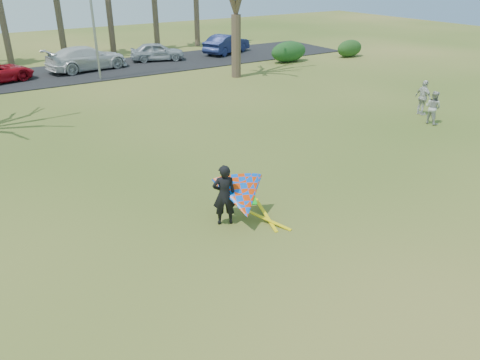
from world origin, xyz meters
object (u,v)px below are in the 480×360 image
car_4 (157,51)px  pedestrian_b (423,98)px  pedestrian_a (433,107)px  streetlight (94,8)px  car_3 (87,58)px  kite_flyer (240,197)px  car_5 (227,44)px

car_4 → pedestrian_b: size_ratio=2.33×
pedestrian_a → pedestrian_b: bearing=-39.5°
streetlight → car_3: (0.05, 3.39, -3.58)m
streetlight → kite_flyer: size_ratio=3.35×
pedestrian_a → car_3: bearing=21.2°
car_4 → car_3: bearing=112.8°
pedestrian_b → pedestrian_a: bearing=154.8°
streetlight → car_5: streetlight is taller
kite_flyer → car_4: bearing=71.6°
pedestrian_b → kite_flyer: 14.21m
pedestrian_a → kite_flyer: bearing=98.3°
pedestrian_b → streetlight: bearing=43.6°
streetlight → pedestrian_a: (10.25, -17.54, -3.68)m
pedestrian_b → kite_flyer: bearing=116.6°
car_3 → car_5: car_3 is taller
car_4 → car_5: car_5 is taller
pedestrian_b → car_4: bearing=24.5°
kite_flyer → car_5: bearing=59.5°
car_5 → pedestrian_a: car_5 is taller
car_3 → kite_flyer: bearing=164.8°
car_5 → pedestrian_a: size_ratio=2.98×
pedestrian_b → kite_flyer: size_ratio=0.73×
car_5 → car_3: bearing=67.7°
car_3 → pedestrian_b: pedestrian_b is taller
streetlight → pedestrian_a: bearing=-59.7°
car_5 → pedestrian_b: bearing=153.5°
streetlight → pedestrian_a: streetlight is taller
streetlight → car_3: 4.94m
car_3 → pedestrian_a: bearing=-163.2°
car_5 → pedestrian_b: 20.18m
car_4 → streetlight: bearing=142.2°
car_5 → kite_flyer: kite_flyer is taller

